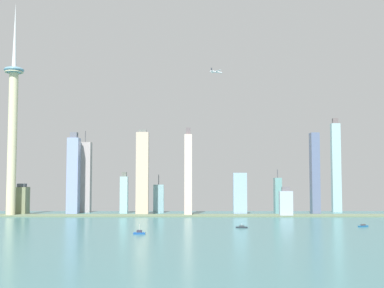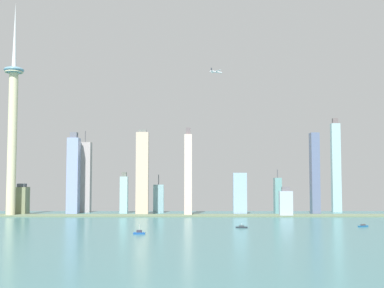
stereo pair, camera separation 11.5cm
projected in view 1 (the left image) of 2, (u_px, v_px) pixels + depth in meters
name	position (u px, v px, depth m)	size (l,w,h in m)	color
ground_plane	(140.00, 250.00, 440.84)	(6000.00, 6000.00, 0.00)	#3A6B6F
waterfront_pier	(166.00, 215.00, 859.55)	(813.90, 53.40, 2.10)	#5E6F54
observation_tower	(14.00, 120.00, 873.11)	(34.18, 34.18, 369.48)	beige
skyscraper_0	(279.00, 196.00, 922.58)	(12.22, 21.71, 80.08)	#5F9394
skyscraper_1	(23.00, 200.00, 896.06)	(21.07, 26.26, 54.58)	#6F7858
skyscraper_2	(337.00, 167.00, 977.02)	(16.91, 12.32, 179.90)	#95BAC1
skyscraper_3	(160.00, 199.00, 950.75)	(19.33, 12.22, 70.98)	#7EA5AE
skyscraper_4	(125.00, 194.00, 935.85)	(13.95, 14.27, 75.33)	#94BFC4
skyscraper_5	(189.00, 174.00, 880.98)	(12.94, 26.63, 151.31)	beige
skyscraper_6	(86.00, 177.00, 967.58)	(23.41, 18.74, 154.52)	#A49999
skyscraper_7	(241.00, 194.00, 898.59)	(23.96, 13.53, 73.51)	#89AAC6
skyscraper_8	(74.00, 174.00, 936.55)	(20.71, 22.46, 148.85)	#8496C4
skyscraper_9	(287.00, 203.00, 850.62)	(21.89, 12.02, 49.64)	#A2B2C9
skyscraper_10	(316.00, 174.00, 901.80)	(14.70, 19.88, 144.70)	slate
skyscraper_11	(143.00, 173.00, 892.62)	(21.77, 13.10, 149.42)	#BEA892
boat_0	(140.00, 233.00, 570.92)	(13.30, 5.16, 11.34)	navy
boat_1	(364.00, 226.00, 659.51)	(15.36, 11.48, 3.49)	#185385
boat_2	(243.00, 227.00, 645.87)	(15.73, 7.47, 6.24)	#1C242B
airplane	(217.00, 72.00, 899.69)	(22.86, 24.32, 7.48)	silver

